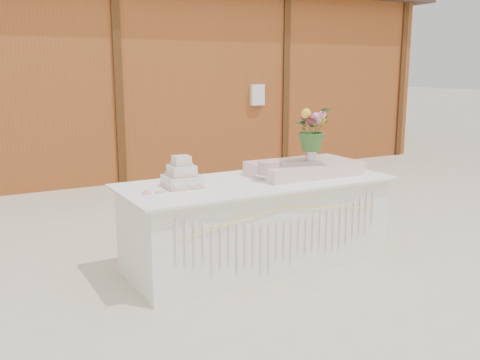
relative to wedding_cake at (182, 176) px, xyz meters
name	(u,v)px	position (x,y,z in m)	size (l,w,h in m)	color
ground	(256,264)	(0.68, -0.08, -0.86)	(80.00, 80.00, 0.00)	beige
barn	(84,72)	(0.66, 5.92, 0.82)	(12.60, 4.60, 3.30)	brown
cake_table	(257,223)	(0.68, -0.08, -0.47)	(2.40, 1.00, 0.77)	white
wedding_cake	(182,176)	(0.00, 0.00, 0.00)	(0.30, 0.30, 0.26)	silver
pink_cake_stand	(269,170)	(0.76, -0.13, 0.01)	(0.24, 0.24, 0.17)	white
satin_runner	(304,168)	(1.19, -0.06, -0.03)	(0.97, 0.56, 0.12)	beige
flower_vase	(311,153)	(1.30, -0.02, 0.10)	(0.10, 0.10, 0.14)	silver
bouquet	(312,124)	(1.30, -0.02, 0.37)	(0.36, 0.32, 0.41)	#305C24
loose_flowers	(148,189)	(-0.29, 0.02, -0.08)	(0.15, 0.36, 0.02)	pink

